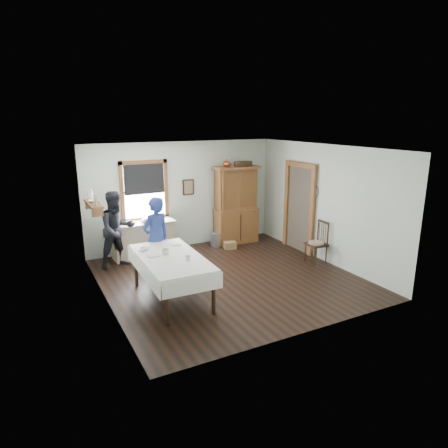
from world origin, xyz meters
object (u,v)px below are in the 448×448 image
Objects in this scene: china_hutch at (236,205)px; figure_dark at (117,232)px; work_counter at (144,239)px; wicker_basket at (230,245)px; pail at (216,240)px; spindle_chair at (316,242)px; dining_table at (172,278)px; woman_blue at (156,242)px.

figure_dark is (-3.25, -0.38, -0.22)m from china_hutch.
work_counter is 5.00× the size of wicker_basket.
china_hutch is 6.14× the size of pail.
china_hutch is at bearing -2.08° from work_counter.
dining_table is at bearing -173.15° from spindle_chair.
wicker_basket is at bearing -13.91° from work_counter.
work_counter is at bearing -176.70° from china_hutch.
pail is (1.92, -0.09, -0.26)m from work_counter.
work_counter reaches higher than wicker_basket.
spindle_chair is 4.52m from figure_dark.
work_counter is 2.20m from wicker_basket.
wicker_basket is at bearing 127.80° from spindle_chair.
china_hutch reaches higher than figure_dark.
spindle_chair reaches higher than pail.
figure_dark reaches higher than work_counter.
work_counter is 1.53m from woman_blue.
spindle_chair is at bearing -55.85° from pail.
figure_dark is at bearing 158.12° from spindle_chair.
pail is (-1.48, 2.19, -0.32)m from spindle_chair.
dining_table is at bearing -89.96° from figure_dark.
woman_blue reaches higher than spindle_chair.
pail is at bearing -163.88° from woman_blue.
pail is at bearing 48.73° from dining_table.
china_hutch is at bearing 42.26° from dining_table.
wicker_basket is (0.21, -0.37, -0.08)m from pail.
dining_table is at bearing 68.36° from woman_blue.
dining_table is 6.25× the size of pail.
china_hutch reaches higher than wicker_basket.
pail is 1.11× the size of wicker_basket.
dining_table is (-0.23, -2.54, -0.01)m from work_counter.
figure_dark is (-2.83, 0.06, 0.71)m from wicker_basket.
spindle_chair is at bearing 4.16° from dining_table.
woman_blue is at bearing 169.98° from spindle_chair.
spindle_chair is at bearing -65.62° from china_hutch.
woman_blue is 1.01× the size of figure_dark.
wicker_basket is at bearing -13.59° from figure_dark.
figure_dark is at bearing 178.77° from wicker_basket.
figure_dark is at bearing -80.64° from woman_blue.
work_counter is 0.93× the size of woman_blue.
pail is 2.57m from woman_blue.
dining_table is at bearing -96.91° from work_counter.
china_hutch is at bearing -169.25° from woman_blue.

